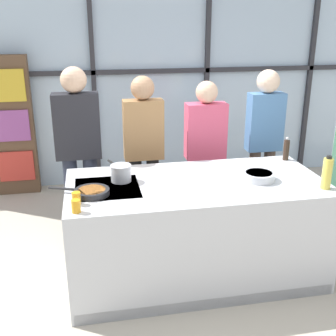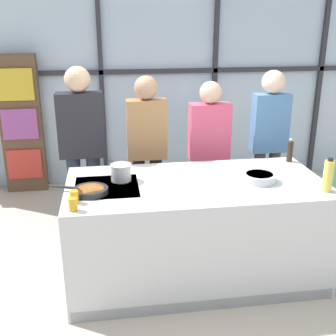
# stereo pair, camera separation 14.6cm
# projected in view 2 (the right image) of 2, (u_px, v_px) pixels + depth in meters

# --- Properties ---
(ground_plane) EXTENTS (18.00, 18.00, 0.00)m
(ground_plane) POSITION_uv_depth(u_px,v_px,m) (194.00, 273.00, 3.86)
(ground_plane) COLOR #BCB29E
(back_window_wall) EXTENTS (6.40, 0.10, 2.80)m
(back_window_wall) POSITION_uv_depth(u_px,v_px,m) (159.00, 81.00, 5.71)
(back_window_wall) COLOR silver
(back_window_wall) RESTS_ON ground_plane
(bookshelf) EXTENTS (0.52, 0.19, 1.79)m
(bookshelf) POSITION_uv_depth(u_px,v_px,m) (21.00, 125.00, 5.45)
(bookshelf) COLOR brown
(bookshelf) RESTS_ON ground_plane
(demo_island) EXTENTS (2.18, 1.05, 0.90)m
(demo_island) POSITION_uv_depth(u_px,v_px,m) (195.00, 230.00, 3.70)
(demo_island) COLOR silver
(demo_island) RESTS_ON ground_plane
(spectator_far_left) EXTENTS (0.45, 0.25, 1.78)m
(spectator_far_left) POSITION_uv_depth(u_px,v_px,m) (82.00, 144.00, 4.21)
(spectator_far_left) COLOR #232838
(spectator_far_left) RESTS_ON ground_plane
(spectator_center_left) EXTENTS (0.40, 0.24, 1.68)m
(spectator_center_left) POSITION_uv_depth(u_px,v_px,m) (147.00, 146.00, 4.32)
(spectator_center_left) COLOR black
(spectator_center_left) RESTS_ON ground_plane
(spectator_center_right) EXTENTS (0.42, 0.23, 1.62)m
(spectator_center_right) POSITION_uv_depth(u_px,v_px,m) (209.00, 148.00, 4.42)
(spectator_center_right) COLOR #47382D
(spectator_center_right) RESTS_ON ground_plane
(spectator_far_right) EXTENTS (0.38, 0.24, 1.71)m
(spectator_far_right) POSITION_uv_depth(u_px,v_px,m) (269.00, 138.00, 4.48)
(spectator_far_right) COLOR #47382D
(spectator_far_right) RESTS_ON ground_plane
(frying_pan) EXTENTS (0.48, 0.28, 0.04)m
(frying_pan) POSITION_uv_depth(u_px,v_px,m) (90.00, 190.00, 3.31)
(frying_pan) COLOR #232326
(frying_pan) RESTS_ON demo_island
(saucepan) EXTENTS (0.19, 0.31, 0.14)m
(saucepan) POSITION_uv_depth(u_px,v_px,m) (121.00, 172.00, 3.56)
(saucepan) COLOR silver
(saucepan) RESTS_ON demo_island
(white_plate) EXTENTS (0.23, 0.23, 0.01)m
(white_plate) POSITION_uv_depth(u_px,v_px,m) (244.00, 171.00, 3.79)
(white_plate) COLOR white
(white_plate) RESTS_ON demo_island
(mixing_bowl) EXTENTS (0.28, 0.28, 0.07)m
(mixing_bowl) POSITION_uv_depth(u_px,v_px,m) (259.00, 177.00, 3.55)
(mixing_bowl) COLOR silver
(mixing_bowl) RESTS_ON demo_island
(oil_bottle) EXTENTS (0.08, 0.08, 0.28)m
(oil_bottle) POSITION_uv_depth(u_px,v_px,m) (328.00, 176.00, 3.32)
(oil_bottle) COLOR #E0CC4C
(oil_bottle) RESTS_ON demo_island
(pepper_grinder) EXTENTS (0.06, 0.06, 0.23)m
(pepper_grinder) POSITION_uv_depth(u_px,v_px,m) (290.00, 151.00, 4.02)
(pepper_grinder) COLOR #332319
(pepper_grinder) RESTS_ON demo_island
(juice_glass_near) EXTENTS (0.06, 0.06, 0.10)m
(juice_glass_near) POSITION_uv_depth(u_px,v_px,m) (73.00, 204.00, 3.01)
(juice_glass_near) COLOR orange
(juice_glass_near) RESTS_ON demo_island
(juice_glass_far) EXTENTS (0.06, 0.06, 0.10)m
(juice_glass_far) POSITION_uv_depth(u_px,v_px,m) (74.00, 197.00, 3.14)
(juice_glass_far) COLOR orange
(juice_glass_far) RESTS_ON demo_island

